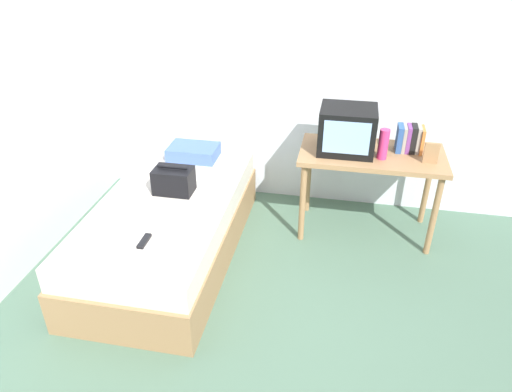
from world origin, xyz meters
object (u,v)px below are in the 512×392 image
(tv, at_px, (347,130))
(pillow, at_px, (193,152))
(magazine, at_px, (128,225))
(remote_dark, at_px, (144,241))
(water_bottle, at_px, (383,144))
(handbag, at_px, (174,180))
(book_row, at_px, (410,139))
(bed, at_px, (170,227))
(desk, at_px, (371,163))
(picture_frame, at_px, (431,153))

(tv, bearing_deg, pillow, 176.33)
(pillow, bearing_deg, magazine, -95.90)
(pillow, height_order, remote_dark, pillow)
(water_bottle, relative_size, handbag, 0.81)
(pillow, distance_m, handbag, 0.62)
(book_row, relative_size, handbag, 0.73)
(bed, relative_size, remote_dark, 12.82)
(tv, distance_m, remote_dark, 1.80)
(desk, relative_size, tv, 2.64)
(book_row, bearing_deg, water_bottle, -139.57)
(tv, distance_m, pillow, 1.38)
(picture_frame, bearing_deg, magazine, -155.56)
(magazine, bearing_deg, water_bottle, 29.06)
(handbag, bearing_deg, water_bottle, 15.67)
(handbag, height_order, magazine, handbag)
(picture_frame, bearing_deg, water_bottle, 178.30)
(desk, height_order, remote_dark, desk)
(bed, relative_size, pillow, 4.63)
(bed, bearing_deg, picture_frame, 15.67)
(desk, bearing_deg, picture_frame, -14.16)
(tv, relative_size, picture_frame, 2.64)
(water_bottle, relative_size, picture_frame, 1.45)
(tv, relative_size, water_bottle, 1.82)
(bed, xyz_separation_m, desk, (1.53, 0.66, 0.40))
(water_bottle, bearing_deg, remote_dark, -143.78)
(picture_frame, relative_size, magazine, 0.57)
(water_bottle, distance_m, handbag, 1.65)
(tv, bearing_deg, desk, 0.82)
(picture_frame, xyz_separation_m, pillow, (-1.98, 0.19, -0.26))
(water_bottle, xyz_separation_m, pillow, (-1.61, 0.18, -0.30))
(book_row, bearing_deg, picture_frame, -52.67)
(bed, distance_m, magazine, 0.50)
(picture_frame, distance_m, magazine, 2.32)
(book_row, bearing_deg, remote_dark, -143.24)
(tv, height_order, remote_dark, tv)
(remote_dark, bearing_deg, desk, 39.75)
(bed, xyz_separation_m, pillow, (-0.02, 0.74, 0.32))
(remote_dark, bearing_deg, picture_frame, 30.43)
(desk, relative_size, magazine, 4.00)
(book_row, bearing_deg, bed, -157.71)
(pillow, bearing_deg, remote_dark, -86.76)
(handbag, distance_m, remote_dark, 0.69)
(picture_frame, relative_size, remote_dark, 1.07)
(pillow, bearing_deg, desk, -3.03)
(book_row, height_order, pillow, book_row)
(bed, height_order, book_row, book_row)
(desk, xyz_separation_m, book_row, (0.28, 0.09, 0.20))
(tv, bearing_deg, magazine, -143.85)
(desk, xyz_separation_m, pillow, (-1.55, 0.08, -0.08))
(picture_frame, relative_size, pillow, 0.39)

